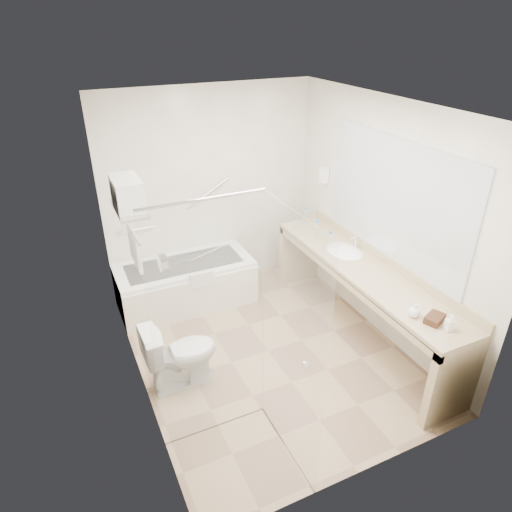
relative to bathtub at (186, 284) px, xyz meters
name	(u,v)px	position (x,y,z in m)	size (l,w,h in m)	color
floor	(268,351)	(0.50, -1.24, -0.28)	(3.20, 3.20, 0.00)	tan
ceiling	(272,108)	(0.50, -1.24, 2.22)	(2.60, 3.20, 0.10)	silver
wall_back	(211,192)	(0.50, 0.36, 0.97)	(2.60, 0.10, 2.50)	silver
wall_front	(379,347)	(0.50, -2.84, 0.97)	(2.60, 0.10, 2.50)	silver
wall_left	(129,276)	(-0.80, -1.24, 0.97)	(0.10, 3.20, 2.50)	silver
wall_right	(381,222)	(1.80, -1.24, 0.97)	(0.10, 3.20, 2.50)	silver
bathtub	(186,284)	(0.00, 0.00, 0.00)	(1.60, 0.73, 0.59)	white
grab_bar_short	(136,230)	(-0.45, 0.32, 0.67)	(0.03, 0.03, 0.40)	silver
grab_bar_long	(208,194)	(0.45, 0.32, 0.97)	(0.03, 0.03, 0.60)	silver
shower_enclosure	(249,336)	(-0.13, -2.16, 0.79)	(0.96, 0.91, 2.11)	silver
towel_shelf	(128,203)	(-0.67, -0.89, 1.48)	(0.24, 0.55, 0.81)	silver
vanity_counter	(362,285)	(1.52, -1.39, 0.36)	(0.55, 2.70, 0.95)	tan
sink	(344,253)	(1.55, -0.99, 0.54)	(0.40, 0.52, 0.14)	white
faucet	(356,242)	(1.70, -0.99, 0.65)	(0.03, 0.03, 0.14)	silver
mirror	(394,200)	(1.79, -1.39, 1.27)	(0.02, 2.00, 1.20)	silver
hairdryer_unit	(324,175)	(1.75, -0.19, 1.17)	(0.08, 0.10, 0.18)	white
toilet	(181,354)	(-0.45, -1.30, 0.06)	(0.39, 0.69, 0.68)	white
amenity_basket	(435,319)	(1.49, -2.40, 0.61)	(0.18, 0.12, 0.06)	#4A291A
soap_bottle_a	(449,326)	(1.52, -2.54, 0.61)	(0.07, 0.15, 0.07)	white
soap_bottle_b	(414,312)	(1.39, -2.27, 0.62)	(0.10, 0.13, 0.10)	white
water_bottle_left	(317,230)	(1.45, -0.57, 0.68)	(0.07, 0.07, 0.22)	silver
water_bottle_mid	(330,241)	(1.43, -0.88, 0.67)	(0.07, 0.07, 0.22)	silver
water_bottle_right	(306,215)	(1.56, -0.14, 0.67)	(0.06, 0.06, 0.20)	silver
drinking_glass_near	(295,225)	(1.35, -0.24, 0.62)	(0.08, 0.08, 0.10)	silver
drinking_glass_far	(338,246)	(1.51, -0.93, 0.62)	(0.07, 0.07, 0.09)	silver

